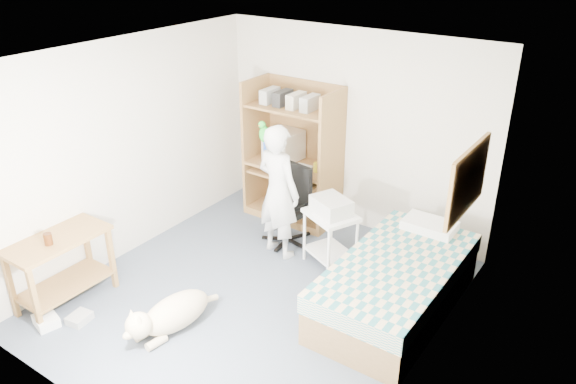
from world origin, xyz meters
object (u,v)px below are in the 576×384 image
Objects in this scene: bed at (396,285)px; printer_cart at (330,231)px; side_desk at (61,260)px; dog at (171,314)px; person at (278,192)px; computer_hutch at (294,158)px; office_chair at (290,216)px.

bed is 1.04m from printer_cart.
side_desk is 0.91× the size of dog.
person is at bearing -146.11° from printer_cart.
computer_hutch is 2.61× the size of printer_cart.
computer_hutch is at bearing -56.90° from person.
side_desk is at bearing -106.73° from printer_cart.
side_desk is at bearing 68.30° from person.
bed is at bearing -8.02° from office_chair.
computer_hutch is 1.64× the size of dog.
person is 1.46× the size of dog.
office_chair is (0.35, -0.60, -0.48)m from computer_hutch.
office_chair reaches higher than bed.
computer_hutch reaches higher than bed.
person is 0.74m from printer_cart.
printer_cart reaches higher than bed.
printer_cart is at bearing -37.59° from computer_hutch.
person reaches higher than office_chair.
bed is at bearing 51.34° from dog.
dog is (-0.02, -1.75, -0.62)m from person.
side_desk is 0.63× the size of person.
bed is 2.10× the size of office_chair.
computer_hutch is at bearing 150.71° from bed.
computer_hutch reaches higher than printer_cart.
office_chair is 1.39× the size of printer_cart.
office_chair is 0.55m from person.
dog is (0.37, -2.65, -0.64)m from computer_hutch.
office_chair is at bearing -59.67° from computer_hutch.
computer_hutch is 1.87× the size of office_chair.
side_desk is at bearing -107.51° from office_chair.
side_desk is (-0.85, -2.94, -0.33)m from computer_hutch.
person is at bearing -66.51° from computer_hutch.
person is at bearing 97.45° from dog.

